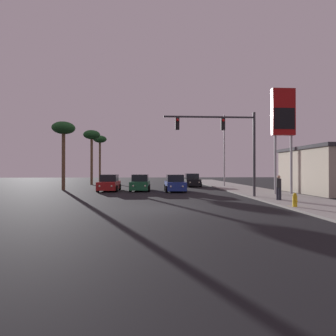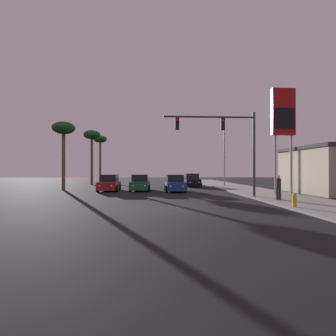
{
  "view_description": "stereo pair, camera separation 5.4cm",
  "coord_description": "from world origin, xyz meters",
  "px_view_note": "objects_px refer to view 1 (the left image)",
  "views": [
    {
      "loc": [
        -0.44,
        -14.59,
        2.16
      ],
      "look_at": [
        1.25,
        14.05,
        2.36
      ],
      "focal_mm": 28.0,
      "sensor_mm": 36.0,
      "label": 1
    },
    {
      "loc": [
        -0.39,
        -14.59,
        2.16
      ],
      "look_at": [
        1.25,
        14.05,
        2.36
      ],
      "focal_mm": 28.0,
      "sensor_mm": 36.0,
      "label": 2
    }
  ],
  "objects_px": {
    "car_black": "(192,181)",
    "palm_tree_mid": "(92,137)",
    "car_blue": "(175,184)",
    "street_lamp": "(223,147)",
    "fire_hydrant": "(295,200)",
    "palm_tree_near": "(64,131)",
    "traffic_light_mast": "(228,137)",
    "car_green": "(140,183)",
    "gas_station_sign": "(283,118)",
    "pedestrian_on_sidewalk": "(279,186)",
    "car_red": "(109,184)",
    "palm_tree_far": "(100,142)"
  },
  "relations": [
    {
      "from": "car_black",
      "to": "car_red",
      "type": "relative_size",
      "value": 1.0
    },
    {
      "from": "car_red",
      "to": "traffic_light_mast",
      "type": "relative_size",
      "value": 0.61
    },
    {
      "from": "fire_hydrant",
      "to": "palm_tree_near",
      "type": "height_order",
      "value": "palm_tree_near"
    },
    {
      "from": "traffic_light_mast",
      "to": "palm_tree_near",
      "type": "relative_size",
      "value": 0.97
    },
    {
      "from": "car_black",
      "to": "car_blue",
      "type": "bearing_deg",
      "value": 70.59
    },
    {
      "from": "palm_tree_far",
      "to": "car_black",
      "type": "bearing_deg",
      "value": -45.23
    },
    {
      "from": "car_red",
      "to": "palm_tree_near",
      "type": "relative_size",
      "value": 0.59
    },
    {
      "from": "palm_tree_near",
      "to": "fire_hydrant",
      "type": "bearing_deg",
      "value": -39.89
    },
    {
      "from": "gas_station_sign",
      "to": "palm_tree_near",
      "type": "height_order",
      "value": "gas_station_sign"
    },
    {
      "from": "car_black",
      "to": "traffic_light_mast",
      "type": "distance_m",
      "value": 14.5
    },
    {
      "from": "traffic_light_mast",
      "to": "palm_tree_far",
      "type": "xyz_separation_m",
      "value": [
        -15.49,
        28.8,
        2.62
      ]
    },
    {
      "from": "car_red",
      "to": "traffic_light_mast",
      "type": "height_order",
      "value": "traffic_light_mast"
    },
    {
      "from": "fire_hydrant",
      "to": "gas_station_sign",
      "type": "bearing_deg",
      "value": 66.78
    },
    {
      "from": "pedestrian_on_sidewalk",
      "to": "palm_tree_mid",
      "type": "bearing_deg",
      "value": 129.31
    },
    {
      "from": "car_black",
      "to": "car_red",
      "type": "xyz_separation_m",
      "value": [
        -9.52,
        -6.62,
        0.0
      ]
    },
    {
      "from": "car_black",
      "to": "palm_tree_far",
      "type": "distance_m",
      "value": 21.95
    },
    {
      "from": "car_green",
      "to": "traffic_light_mast",
      "type": "distance_m",
      "value": 11.04
    },
    {
      "from": "car_black",
      "to": "pedestrian_on_sidewalk",
      "type": "distance_m",
      "value": 16.78
    },
    {
      "from": "traffic_light_mast",
      "to": "gas_station_sign",
      "type": "relative_size",
      "value": 0.79
    },
    {
      "from": "gas_station_sign",
      "to": "palm_tree_mid",
      "type": "height_order",
      "value": "gas_station_sign"
    },
    {
      "from": "car_blue",
      "to": "street_lamp",
      "type": "xyz_separation_m",
      "value": [
        6.75,
        6.61,
        4.36
      ]
    },
    {
      "from": "car_blue",
      "to": "palm_tree_near",
      "type": "distance_m",
      "value": 13.23
    },
    {
      "from": "traffic_light_mast",
      "to": "car_red",
      "type": "bearing_deg",
      "value": 144.54
    },
    {
      "from": "street_lamp",
      "to": "gas_station_sign",
      "type": "relative_size",
      "value": 1.0
    },
    {
      "from": "car_black",
      "to": "palm_tree_mid",
      "type": "relative_size",
      "value": 0.55
    },
    {
      "from": "palm_tree_near",
      "to": "street_lamp",
      "type": "bearing_deg",
      "value": 12.83
    },
    {
      "from": "car_blue",
      "to": "palm_tree_far",
      "type": "relative_size",
      "value": 0.51
    },
    {
      "from": "fire_hydrant",
      "to": "palm_tree_near",
      "type": "xyz_separation_m",
      "value": [
        -17.4,
        14.54,
        5.84
      ]
    },
    {
      "from": "car_blue",
      "to": "car_green",
      "type": "xyz_separation_m",
      "value": [
        -3.51,
        1.05,
        0.0
      ]
    },
    {
      "from": "car_green",
      "to": "gas_station_sign",
      "type": "xyz_separation_m",
      "value": [
        12.42,
        -5.56,
        5.86
      ]
    },
    {
      "from": "car_green",
      "to": "pedestrian_on_sidewalk",
      "type": "height_order",
      "value": "pedestrian_on_sidewalk"
    },
    {
      "from": "car_black",
      "to": "car_green",
      "type": "distance_m",
      "value": 9.08
    },
    {
      "from": "street_lamp",
      "to": "palm_tree_far",
      "type": "distance_m",
      "value": 24.52
    },
    {
      "from": "car_black",
      "to": "palm_tree_mid",
      "type": "bearing_deg",
      "value": -17.85
    },
    {
      "from": "car_blue",
      "to": "pedestrian_on_sidewalk",
      "type": "relative_size",
      "value": 2.59
    },
    {
      "from": "fire_hydrant",
      "to": "car_blue",
      "type": "bearing_deg",
      "value": 114.87
    },
    {
      "from": "palm_tree_mid",
      "to": "palm_tree_near",
      "type": "xyz_separation_m",
      "value": [
        -0.68,
        -10.0,
        -0.55
      ]
    },
    {
      "from": "car_blue",
      "to": "street_lamp",
      "type": "bearing_deg",
      "value": -137.04
    },
    {
      "from": "street_lamp",
      "to": "fire_hydrant",
      "type": "relative_size",
      "value": 11.84
    },
    {
      "from": "car_black",
      "to": "car_green",
      "type": "height_order",
      "value": "same"
    },
    {
      "from": "car_red",
      "to": "pedestrian_on_sidewalk",
      "type": "xyz_separation_m",
      "value": [
        13.0,
        -9.79,
        0.27
      ]
    },
    {
      "from": "car_black",
      "to": "car_green",
      "type": "bearing_deg",
      "value": 46.84
    },
    {
      "from": "gas_station_sign",
      "to": "car_red",
      "type": "bearing_deg",
      "value": 160.84
    },
    {
      "from": "car_black",
      "to": "fire_hydrant",
      "type": "height_order",
      "value": "car_black"
    },
    {
      "from": "car_green",
      "to": "fire_hydrant",
      "type": "height_order",
      "value": "car_green"
    },
    {
      "from": "palm_tree_mid",
      "to": "palm_tree_near",
      "type": "relative_size",
      "value": 1.08
    },
    {
      "from": "gas_station_sign",
      "to": "pedestrian_on_sidewalk",
      "type": "height_order",
      "value": "gas_station_sign"
    },
    {
      "from": "traffic_light_mast",
      "to": "pedestrian_on_sidewalk",
      "type": "bearing_deg",
      "value": -42.2
    },
    {
      "from": "car_red",
      "to": "car_green",
      "type": "xyz_separation_m",
      "value": [
        3.15,
        0.15,
        0.0
      ]
    },
    {
      "from": "car_green",
      "to": "fire_hydrant",
      "type": "relative_size",
      "value": 5.72
    }
  ]
}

